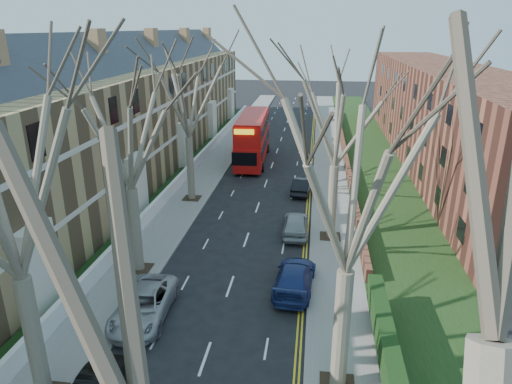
% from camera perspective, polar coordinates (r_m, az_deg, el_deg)
% --- Properties ---
extents(pavement_left, '(3.00, 102.00, 0.12)m').
position_cam_1_polar(pavement_left, '(48.99, -4.99, 3.69)').
color(pavement_left, slate).
rests_on(pavement_left, ground).
extents(pavement_right, '(3.00, 102.00, 0.12)m').
position_cam_1_polar(pavement_right, '(47.91, 9.20, 3.13)').
color(pavement_right, slate).
rests_on(pavement_right, ground).
extents(terrace_left, '(9.70, 78.00, 13.60)m').
position_cam_1_polar(terrace_left, '(42.75, -17.71, 7.97)').
color(terrace_left, '#97764D').
rests_on(terrace_left, ground).
extents(flats_right, '(13.97, 54.00, 10.00)m').
position_cam_1_polar(flats_right, '(52.31, 22.21, 8.88)').
color(flats_right, brown).
rests_on(flats_right, ground).
extents(front_wall_left, '(0.30, 78.00, 1.00)m').
position_cam_1_polar(front_wall_left, '(41.86, -9.54, 1.43)').
color(front_wall_left, white).
rests_on(front_wall_left, ground).
extents(grass_verge_right, '(6.00, 102.00, 0.06)m').
position_cam_1_polar(grass_verge_right, '(48.24, 14.55, 2.96)').
color(grass_verge_right, '#183212').
rests_on(grass_verge_right, ground).
extents(tree_left_far, '(10.15, 10.15, 14.22)m').
position_cam_1_polar(tree_left_far, '(25.41, -16.14, 9.02)').
color(tree_left_far, '#746653').
rests_on(tree_left_far, ground).
extents(tree_left_dist, '(10.50, 10.50, 14.71)m').
position_cam_1_polar(tree_left_dist, '(36.55, -8.72, 13.19)').
color(tree_left_dist, '#746653').
rests_on(tree_left_dist, ground).
extents(tree_right_mid, '(10.50, 10.50, 14.71)m').
position_cam_1_polar(tree_right_mid, '(15.52, 12.20, 3.92)').
color(tree_right_mid, '#746653').
rests_on(tree_right_mid, ground).
extents(tree_right_far, '(10.15, 10.15, 14.22)m').
position_cam_1_polar(tree_right_far, '(29.26, 10.25, 10.84)').
color(tree_right_far, '#746653').
rests_on(tree_right_far, ground).
extents(double_decker_bus, '(3.32, 11.93, 4.92)m').
position_cam_1_polar(double_decker_bus, '(49.01, -0.41, 6.64)').
color(double_decker_bus, '#B90F0D').
rests_on(double_decker_bus, ground).
extents(car_left_far, '(2.69, 5.41, 1.47)m').
position_cam_1_polar(car_left_far, '(23.96, -13.86, -13.52)').
color(car_left_far, '#9B9BA0').
rests_on(car_left_far, ground).
extents(car_right_near, '(2.40, 5.17, 1.46)m').
position_cam_1_polar(car_right_near, '(25.62, 4.85, -10.59)').
color(car_right_near, navy).
rests_on(car_right_near, ground).
extents(car_right_mid, '(1.90, 4.47, 1.51)m').
position_cam_1_polar(car_right_mid, '(32.04, 4.96, -4.00)').
color(car_right_mid, gray).
rests_on(car_right_mid, ground).
extents(car_right_far, '(1.86, 4.29, 1.37)m').
position_cam_1_polar(car_right_far, '(39.93, 5.79, 0.79)').
color(car_right_far, black).
rests_on(car_right_far, ground).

